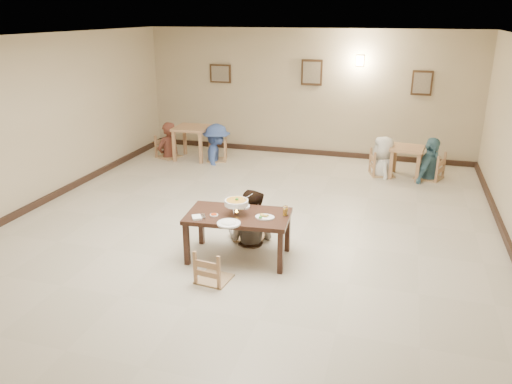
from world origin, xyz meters
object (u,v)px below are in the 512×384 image
(bg_chair_ll, at_px, (168,137))
(bg_table_right, at_px, (407,153))
(main_diner, at_px, (250,190))
(chair_far, at_px, (251,212))
(bg_chair_lr, at_px, (216,141))
(bg_table_left, at_px, (192,132))
(bg_chair_rl, at_px, (383,152))
(bg_diner_a, at_px, (167,122))
(main_table, at_px, (238,219))
(bg_diner_c, at_px, (385,136))
(chair_near, at_px, (213,250))
(bg_diner_d, at_px, (433,138))
(drink_glass, at_px, (285,211))
(bg_chair_rr, at_px, (431,154))
(bg_diner_b, at_px, (216,124))
(curry_warmer, at_px, (236,203))

(bg_chair_ll, bearing_deg, bg_table_right, -69.83)
(main_diner, relative_size, bg_table_right, 2.24)
(chair_far, distance_m, bg_chair_lr, 4.45)
(bg_table_left, height_order, bg_chair_rl, bg_chair_rl)
(bg_chair_ll, xyz_separation_m, bg_diner_a, (-0.00, 0.00, 0.36))
(main_table, xyz_separation_m, bg_diner_c, (1.76, 4.59, 0.26))
(chair_near, height_order, bg_diner_d, bg_diner_d)
(drink_glass, bearing_deg, bg_chair_ll, 131.99)
(bg_chair_ll, height_order, bg_chair_lr, bg_chair_ll)
(bg_chair_ll, bearing_deg, chair_near, -128.90)
(bg_chair_ll, height_order, bg_diner_c, bg_diner_c)
(chair_near, xyz_separation_m, main_diner, (0.10, 1.30, 0.39))
(main_table, bearing_deg, bg_chair_rr, 54.04)
(main_diner, relative_size, bg_diner_b, 0.94)
(chair_far, height_order, bg_diner_c, bg_diner_c)
(bg_chair_lr, bearing_deg, chair_near, 4.44)
(bg_chair_lr, distance_m, bg_diner_b, 0.39)
(bg_chair_lr, bearing_deg, bg_table_left, -104.68)
(main_diner, bearing_deg, curry_warmer, 99.36)
(bg_chair_ll, bearing_deg, bg_chair_rr, -69.56)
(chair_near, height_order, main_diner, main_diner)
(chair_far, distance_m, bg_diner_d, 4.83)
(chair_near, distance_m, bg_diner_d, 6.04)
(drink_glass, distance_m, bg_chair_ll, 5.91)
(chair_far, height_order, bg_diner_a, bg_diner_a)
(bg_diner_d, bearing_deg, drink_glass, 179.98)
(main_table, xyz_separation_m, bg_table_right, (2.25, 4.58, -0.06))
(curry_warmer, relative_size, bg_chair_lr, 0.38)
(main_diner, bearing_deg, bg_chair_ll, -39.25)
(curry_warmer, relative_size, drink_glass, 2.65)
(bg_chair_lr, relative_size, bg_chair_rl, 0.94)
(main_table, distance_m, chair_near, 0.73)
(bg_diner_a, bearing_deg, bg_diner_c, 117.38)
(bg_table_left, distance_m, bg_diner_b, 0.66)
(main_table, distance_m, bg_chair_lr, 5.05)
(drink_glass, xyz_separation_m, bg_chair_lr, (-2.73, 4.46, -0.25))
(bg_diner_a, height_order, bg_diner_d, bg_diner_d)
(main_diner, relative_size, bg_diner_a, 0.95)
(bg_chair_lr, distance_m, bg_diner_d, 4.83)
(bg_diner_c, bearing_deg, main_table, -38.62)
(bg_diner_b, height_order, bg_diner_c, bg_diner_b)
(curry_warmer, height_order, bg_diner_a, bg_diner_a)
(curry_warmer, xyz_separation_m, bg_table_right, (2.27, 4.59, -0.32))
(bg_chair_rr, bearing_deg, drink_glass, -3.64)
(main_diner, bearing_deg, chair_near, 96.14)
(drink_glass, distance_m, bg_chair_rl, 4.59)
(chair_far, relative_size, bg_diner_a, 0.52)
(bg_chair_rl, bearing_deg, bg_table_right, -107.48)
(bg_table_left, xyz_separation_m, bg_chair_rr, (5.43, 0.02, -0.11))
(main_table, distance_m, bg_table_right, 5.10)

